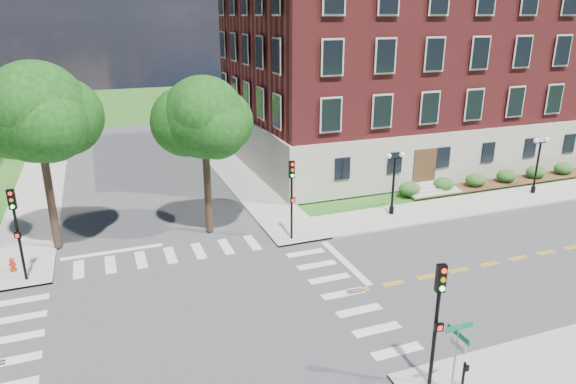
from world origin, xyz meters
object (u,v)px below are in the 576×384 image
object	(u,v)px
twin_lamp_east	(538,162)
fire_hydrant	(13,265)
traffic_signal_se	(438,310)
traffic_signal_ne	(292,190)
push_button_post	(464,375)
twin_lamp_west	(394,179)
street_sign_pole	(457,348)
traffic_signal_nw	(16,223)

from	to	relation	value
twin_lamp_east	fire_hydrant	world-z (taller)	twin_lamp_east
traffic_signal_se	traffic_signal_ne	distance (m)	13.70
push_button_post	twin_lamp_east	bearing A→B (deg)	39.66
twin_lamp_west	street_sign_pole	xyz separation A→B (m)	(-7.58, -16.16, -0.21)
street_sign_pole	fire_hydrant	world-z (taller)	street_sign_pole
twin_lamp_west	twin_lamp_east	bearing A→B (deg)	-0.21
push_button_post	fire_hydrant	xyz separation A→B (m)	(-15.98, 15.72, -0.33)
twin_lamp_east	street_sign_pole	xyz separation A→B (m)	(-19.82, -16.11, -0.21)
traffic_signal_ne	twin_lamp_west	bearing A→B (deg)	10.52
traffic_signal_nw	street_sign_pole	distance (m)	20.74
traffic_signal_nw	fire_hydrant	distance (m)	3.08
twin_lamp_west	fire_hydrant	size ratio (longest dim) A/B	5.64
fire_hydrant	twin_lamp_west	bearing A→B (deg)	0.35
traffic_signal_se	fire_hydrant	size ratio (longest dim) A/B	6.40
traffic_signal_nw	twin_lamp_west	size ratio (longest dim) A/B	1.13
push_button_post	traffic_signal_ne	bearing A→B (deg)	93.63
street_sign_pole	push_button_post	bearing A→B (deg)	21.80
twin_lamp_west	traffic_signal_ne	bearing A→B (deg)	-169.48
push_button_post	traffic_signal_se	bearing A→B (deg)	139.75
traffic_signal_nw	traffic_signal_se	bearing A→B (deg)	-43.68
twin_lamp_west	push_button_post	size ratio (longest dim) A/B	3.53
street_sign_pole	push_button_post	distance (m)	1.71
traffic_signal_se	street_sign_pole	xyz separation A→B (m)	(0.11, -1.01, -0.88)
traffic_signal_nw	street_sign_pole	size ratio (longest dim) A/B	1.55
traffic_signal_nw	twin_lamp_west	distance (m)	22.15
traffic_signal_se	fire_hydrant	xyz separation A→B (m)	(-15.13, 15.00, -2.72)
traffic_signal_ne	fire_hydrant	distance (m)	15.36
push_button_post	fire_hydrant	size ratio (longest dim) A/B	1.60
street_sign_pole	fire_hydrant	xyz separation A→B (m)	(-15.24, 16.02, -1.84)
traffic_signal_nw	street_sign_pole	bearing A→B (deg)	-45.50
traffic_signal_se	traffic_signal_nw	world-z (taller)	same
twin_lamp_west	twin_lamp_east	xyz separation A→B (m)	(12.24, -0.05, 0.00)
twin_lamp_west	twin_lamp_east	size ratio (longest dim) A/B	1.00
twin_lamp_east	fire_hydrant	size ratio (longest dim) A/B	5.64
twin_lamp_west	street_sign_pole	world-z (taller)	twin_lamp_west
traffic_signal_ne	traffic_signal_nw	bearing A→B (deg)	179.76
fire_hydrant	push_button_post	bearing A→B (deg)	-44.54
traffic_signal_nw	push_button_post	bearing A→B (deg)	-43.50
traffic_signal_se	traffic_signal_ne	xyz separation A→B (m)	(-0.06, 13.70, 0.00)
traffic_signal_se	street_sign_pole	world-z (taller)	traffic_signal_se
push_button_post	fire_hydrant	bearing A→B (deg)	135.46
traffic_signal_nw	twin_lamp_east	bearing A→B (deg)	2.23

